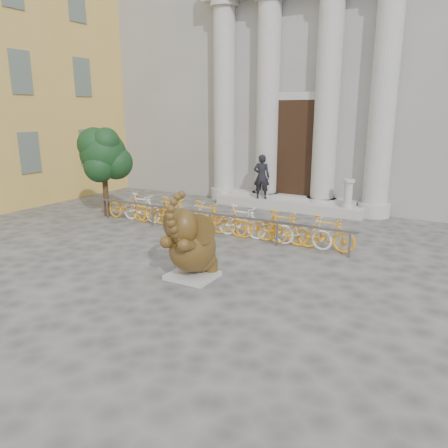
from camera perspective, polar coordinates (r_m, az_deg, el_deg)
The scene contains 8 objects.
ground at distance 9.90m, azimuth -12.43°, elevation -8.31°, with size 80.00×80.00×0.00m, color #474442.
classical_building at distance 22.59m, azimuth 14.57°, elevation 19.70°, with size 22.00×10.70×12.00m.
entrance_steps at distance 17.61m, azimuth 8.45°, elevation 2.57°, with size 6.00×1.20×0.36m, color #A8A59E.
elephant_statue at distance 10.06m, azimuth -4.29°, elevation -2.97°, with size 1.42×1.56×2.11m.
bike_rack at distance 13.86m, azimuth -1.38°, elevation 0.82°, with size 9.13×0.53×1.00m.
tree at distance 16.42m, azimuth -15.47°, elevation 8.68°, with size 1.87×1.70×3.24m.
pedestrian at distance 17.56m, azimuth 4.94°, elevation 6.18°, with size 0.65×0.42×1.77m, color black.
balustrade_post at distance 16.49m, azimuth 15.90°, elevation 3.70°, with size 0.43×0.43×1.04m.
Camera 1 is at (6.27, -6.66, 3.79)m, focal length 35.00 mm.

